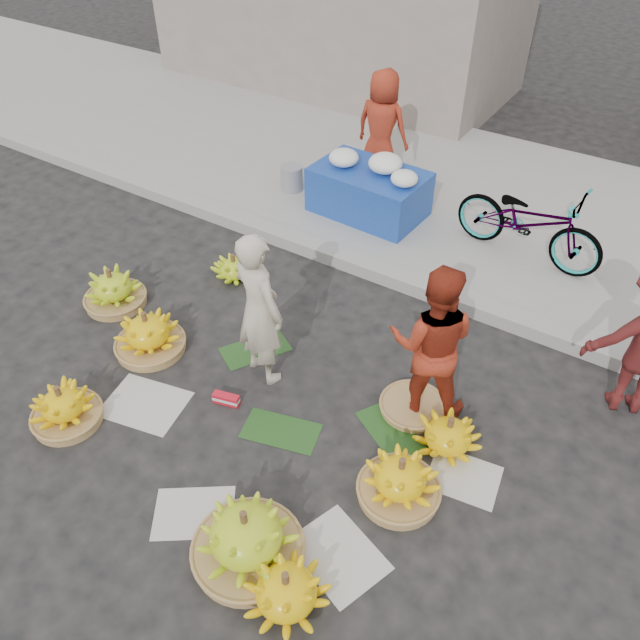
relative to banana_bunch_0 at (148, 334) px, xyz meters
The scene contains 21 objects.
ground 1.77m from the banana_bunch_0, ahead, with size 80.00×80.00×0.00m, color black.
curb 2.85m from the banana_bunch_0, 51.85° to the left, with size 40.00×0.25×0.15m, color gray.
sidewalk 4.69m from the banana_bunch_0, 67.92° to the left, with size 40.00×4.00×0.12m, color gray.
newspaper_scatter 1.93m from the banana_bunch_0, 23.27° to the right, with size 3.20×1.80×0.00m, color beige, non-canonical shape.
banana_leaves 1.69m from the banana_bunch_0, ahead, with size 2.00×1.00×0.00m, color #1A4216, non-canonical shape.
banana_bunch_0 is the anchor object (origin of this frame).
banana_bunch_1 1.05m from the banana_bunch_0, 87.82° to the right, with size 0.67×0.67×0.42m.
banana_bunch_2 2.43m from the banana_bunch_0, 29.57° to the right, with size 0.79×0.79×0.52m.
banana_bunch_3 2.87m from the banana_bunch_0, 27.68° to the right, with size 0.75×0.75×0.36m.
banana_bunch_4 2.80m from the banana_bunch_0, ahead, with size 0.68×0.68×0.44m.
banana_bunch_5 2.95m from the banana_bunch_0, ahead, with size 0.59×0.59×0.34m.
banana_bunch_6 0.88m from the banana_bunch_0, 158.56° to the left, with size 0.63×0.63×0.44m.
banana_bunch_7 1.38m from the banana_bunch_0, 92.37° to the left, with size 0.52×0.52×0.29m.
basket_spare 2.59m from the banana_bunch_0, 15.04° to the left, with size 0.57×0.57×0.07m, color olive.
incense_stack 1.09m from the banana_bunch_0, ahead, with size 0.24×0.08×0.10m, color red.
vendor_cream 1.29m from the banana_bunch_0, 17.22° to the left, with size 0.55×0.36×1.52m, color beige.
vendor_red 2.71m from the banana_bunch_0, 16.92° to the left, with size 0.72×0.56×1.48m, color #AE341A.
flower_table 3.30m from the banana_bunch_0, 79.12° to the left, with size 1.40×0.92×0.78m.
grey_bucket 3.24m from the banana_bunch_0, 99.29° to the left, with size 0.29×0.29×0.32m, color gray.
flower_vendor 4.13m from the banana_bunch_0, 85.67° to the left, with size 0.72×0.47×1.47m, color #AE341A.
bicycle 4.22m from the banana_bunch_0, 52.48° to the left, with size 1.70×0.59×0.89m, color gray.
Camera 1 is at (2.02, -2.91, 4.18)m, focal length 35.00 mm.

